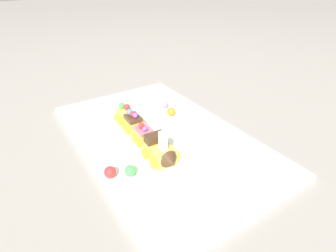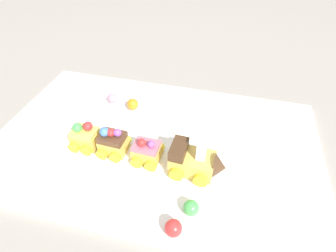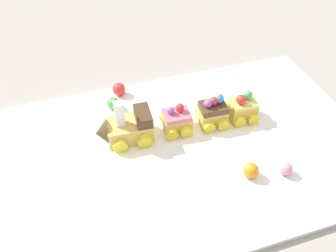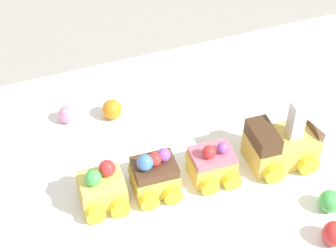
{
  "view_description": "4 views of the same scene",
  "coord_description": "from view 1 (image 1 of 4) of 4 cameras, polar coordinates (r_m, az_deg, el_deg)",
  "views": [
    {
      "loc": [
        0.6,
        -0.36,
        0.47
      ],
      "look_at": [
        0.0,
        0.03,
        0.04
      ],
      "focal_mm": 28.0,
      "sensor_mm": 36.0,
      "label": 1
    },
    {
      "loc": [
        0.14,
        -0.42,
        0.46
      ],
      "look_at": [
        0.02,
        0.04,
        0.03
      ],
      "focal_mm": 28.0,
      "sensor_mm": 36.0,
      "label": 2
    },
    {
      "loc": [
        0.17,
        0.41,
        0.51
      ],
      "look_at": [
        0.04,
        0.0,
        0.08
      ],
      "focal_mm": 35.0,
      "sensor_mm": 36.0,
      "label": 3
    },
    {
      "loc": [
        -0.23,
        -0.51,
        0.58
      ],
      "look_at": [
        -0.03,
        0.02,
        0.05
      ],
      "focal_mm": 60.0,
      "sensor_mm": 36.0,
      "label": 4
    }
  ],
  "objects": [
    {
      "name": "display_board",
      "position": [
        0.84,
        -1.69,
        -2.41
      ],
      "size": [
        0.76,
        0.47,
        0.01
      ],
      "primitive_type": "cube",
      "color": "white",
      "rests_on": "ground_plane"
    },
    {
      "name": "gumball_red",
      "position": [
        0.69,
        -12.49,
        -9.78
      ],
      "size": [
        0.03,
        0.03,
        0.03
      ],
      "primitive_type": "sphere",
      "color": "red",
      "rests_on": "display_board"
    },
    {
      "name": "ground_plane",
      "position": [
        0.84,
        -1.68,
        -2.75
      ],
      "size": [
        10.0,
        10.0,
        0.0
      ],
      "primitive_type": "plane",
      "color": "gray"
    },
    {
      "name": "cake_train_locomotive",
      "position": [
        0.72,
        -1.35,
        -5.76
      ],
      "size": [
        0.12,
        0.08,
        0.1
      ],
      "rotation": [
        0.0,
        0.0,
        -0.05
      ],
      "color": "#E0BC56",
      "rests_on": "display_board"
    },
    {
      "name": "gumball_pink",
      "position": [
        1.0,
        -0.7,
        4.71
      ],
      "size": [
        0.03,
        0.03,
        0.03
      ],
      "primitive_type": "sphere",
      "color": "pink",
      "rests_on": "display_board"
    },
    {
      "name": "cake_car_strawberry",
      "position": [
        0.8,
        -5.14,
        -2.05
      ],
      "size": [
        0.06,
        0.07,
        0.06
      ],
      "rotation": [
        0.0,
        0.0,
        -0.05
      ],
      "color": "#E0BC56",
      "rests_on": "display_board"
    },
    {
      "name": "gumball_orange",
      "position": [
        0.94,
        0.7,
        3.13
      ],
      "size": [
        0.03,
        0.03,
        0.03
      ],
      "primitive_type": "sphere",
      "color": "orange",
      "rests_on": "display_board"
    },
    {
      "name": "gumball_green",
      "position": [
        0.68,
        -8.19,
        -9.62
      ],
      "size": [
        0.03,
        0.03,
        0.03
      ],
      "primitive_type": "sphere",
      "color": "#4CBC56",
      "rests_on": "display_board"
    },
    {
      "name": "cake_car_chocolate",
      "position": [
        0.86,
        -7.56,
        0.79
      ],
      "size": [
        0.06,
        0.07,
        0.07
      ],
      "rotation": [
        0.0,
        0.0,
        -0.05
      ],
      "color": "#E0BC56",
      "rests_on": "display_board"
    },
    {
      "name": "cake_car_lemon",
      "position": [
        0.92,
        -9.3,
        2.54
      ],
      "size": [
        0.06,
        0.07,
        0.07
      ],
      "rotation": [
        0.0,
        0.0,
        -0.05
      ],
      "color": "#E0BC56",
      "rests_on": "display_board"
    }
  ]
}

